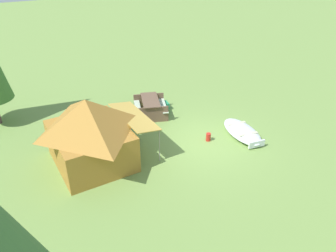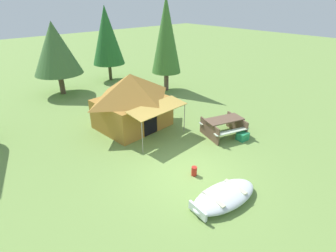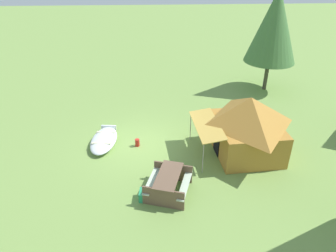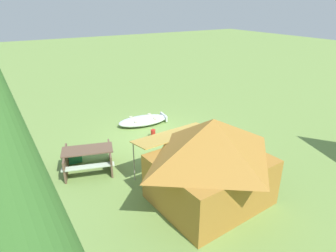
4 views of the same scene
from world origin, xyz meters
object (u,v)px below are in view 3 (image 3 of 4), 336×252
object	(u,v)px
beached_rowboat	(104,140)
fuel_can	(137,143)
pine_tree_back_right	(274,25)
picnic_table	(168,182)
canvas_cabin_tent	(248,124)
cooler_box	(145,195)

from	to	relation	value
beached_rowboat	fuel_can	world-z (taller)	beached_rowboat
beached_rowboat	pine_tree_back_right	xyz separation A→B (m)	(-5.87, 9.30, 3.71)
beached_rowboat	picnic_table	distance (m)	4.42
canvas_cabin_tent	fuel_can	xyz separation A→B (m)	(-0.66, -4.68, -1.16)
fuel_can	cooler_box	bearing A→B (deg)	6.20
beached_rowboat	picnic_table	xyz separation A→B (m)	(3.45, 2.74, 0.30)
beached_rowboat	fuel_can	xyz separation A→B (m)	(0.28, 1.52, -0.02)
canvas_cabin_tent	pine_tree_back_right	bearing A→B (deg)	155.55
beached_rowboat	picnic_table	size ratio (longest dim) A/B	1.21
beached_rowboat	pine_tree_back_right	size ratio (longest dim) A/B	0.41
canvas_cabin_tent	fuel_can	distance (m)	4.87
canvas_cabin_tent	cooler_box	distance (m)	5.27
beached_rowboat	picnic_table	world-z (taller)	picnic_table
canvas_cabin_tent	pine_tree_back_right	world-z (taller)	pine_tree_back_right
canvas_cabin_tent	pine_tree_back_right	xyz separation A→B (m)	(-6.81, 3.10, 2.57)
pine_tree_back_right	beached_rowboat	bearing A→B (deg)	-57.73
canvas_cabin_tent	picnic_table	bearing A→B (deg)	-54.02
canvas_cabin_tent	cooler_box	bearing A→B (deg)	-57.01
picnic_table	pine_tree_back_right	distance (m)	11.89
picnic_table	fuel_can	world-z (taller)	picnic_table
fuel_can	beached_rowboat	bearing A→B (deg)	-100.31
beached_rowboat	pine_tree_back_right	distance (m)	11.61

